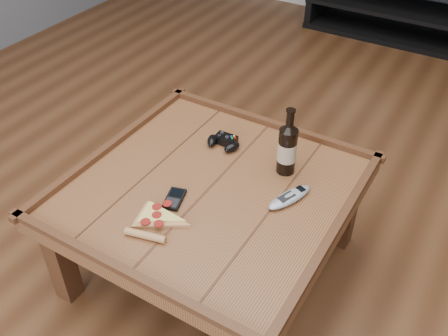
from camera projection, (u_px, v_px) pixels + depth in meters
The scene contains 9 objects.
ground at pixel (212, 266), 2.15m from camera, with size 6.00×6.00×0.00m, color #462714.
baseboard at pixel (404, 20), 4.12m from camera, with size 5.00×0.02×0.10m, color silver.
coffee_table at pixel (211, 199), 1.91m from camera, with size 1.03×1.03×0.48m.
media_console at pixel (401, 6), 3.83m from camera, with size 1.40×0.45×0.50m.
beer_bottle at pixel (287, 147), 1.87m from camera, with size 0.07×0.07×0.28m.
game_controller at pixel (224, 142), 2.06m from camera, with size 0.16×0.11×0.04m.
pizza_slice at pixel (155, 220), 1.72m from camera, with size 0.21×0.29×0.03m.
smartphone at pixel (174, 199), 1.81m from camera, with size 0.09×0.12×0.02m.
remote_control at pixel (290, 197), 1.80m from camera, with size 0.13×0.21×0.03m.
Camera 1 is at (0.77, -1.18, 1.68)m, focal length 40.00 mm.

